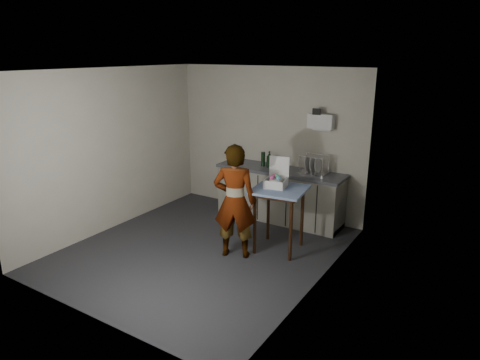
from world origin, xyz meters
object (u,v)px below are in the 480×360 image
Objects in this scene: kitchen_counter at (280,196)px; paper_towel at (233,157)px; side_table at (280,197)px; soap_bottle at (269,159)px; soda_can at (284,166)px; standing_man at (235,201)px; dark_bottle at (263,159)px; dish_rack at (313,169)px; bakery_box at (276,180)px.

paper_towel is (-0.89, -0.09, 0.60)m from kitchen_counter.
side_table is 3.35× the size of soap_bottle.
soda_can is 0.56× the size of paper_towel.
standing_man is at bearing -139.26° from side_table.
standing_man reaches higher than side_table.
dark_bottle is 0.93m from dish_rack.
kitchen_counter is 5.09× the size of dish_rack.
standing_man reaches higher than bakery_box.
dish_rack is (0.79, 0.06, -0.07)m from soap_bottle.
dish_rack is at bearing 80.71° from side_table.
soap_bottle is 0.65× the size of dish_rack.
dish_rack is (1.47, 0.15, -0.05)m from paper_towel.
side_table is at bearing -51.04° from dark_bottle.
bakery_box is at bearing -96.59° from dish_rack.
soda_can is 0.99m from paper_towel.
soap_bottle reaches higher than soda_can.
kitchen_counter is 0.66m from soap_bottle.
soda_can is (-0.00, 1.55, 0.16)m from standing_man.
dark_bottle is at bearing 116.59° from bakery_box.
dish_rack reaches higher than side_table.
soap_bottle reaches higher than side_table.
bakery_box reaches higher than paper_towel.
paper_towel is at bearing -172.90° from soap_bottle.
side_table is 1.33m from soap_bottle.
paper_towel is 0.60× the size of bakery_box.
soap_bottle is at bearing 117.51° from side_table.
soap_bottle is 0.69m from paper_towel.
soap_bottle is at bearing 175.37° from soda_can.
paper_towel is at bearing 137.93° from side_table.
kitchen_counter is 1.63m from standing_man.
dark_bottle is at bearing 175.91° from kitchen_counter.
paper_towel is at bearing -79.15° from standing_man.
dark_bottle is (-0.44, 0.06, 0.05)m from soda_can.
bakery_box reaches higher than dish_rack.
standing_man reaches higher than paper_towel.
bakery_box is (0.45, -1.02, 0.62)m from kitchen_counter.
side_table is 0.58× the size of standing_man.
side_table is 3.82× the size of paper_towel.
kitchen_counter is 7.89× the size of soap_bottle.
soap_bottle is at bearing -12.50° from dark_bottle.
paper_towel reaches higher than soda_can.
kitchen_counter is 1.08m from paper_towel.
dish_rack is at bearing 4.47° from soap_bottle.
bakery_box is at bearing -70.08° from soda_can.
kitchen_counter is at bearing 5.79° from paper_towel.
paper_towel reaches higher than side_table.
soap_bottle is 0.79m from dish_rack.
paper_towel is at bearing -167.94° from dark_bottle.
soda_can reaches higher than kitchen_counter.
kitchen_counter is at bearing -174.46° from dish_rack.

